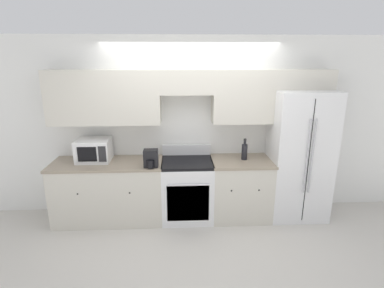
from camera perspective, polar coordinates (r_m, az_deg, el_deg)
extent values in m
plane|color=beige|center=(4.36, 0.20, -15.62)|extent=(12.00, 12.00, 0.00)
cube|color=white|center=(4.48, -0.22, 3.31)|extent=(8.00, 0.06, 2.60)
cube|color=beige|center=(4.31, -16.36, 8.53)|extent=(1.53, 0.33, 0.74)
cube|color=beige|center=(4.18, -1.07, 11.74)|extent=(0.72, 0.33, 0.33)
cube|color=beige|center=(4.40, 14.90, 8.78)|extent=(1.67, 0.33, 0.74)
cube|color=beige|center=(4.54, -15.45, -8.83)|extent=(1.53, 0.62, 0.85)
cube|color=gray|center=(4.37, -15.88, -3.58)|extent=(1.55, 0.64, 0.03)
sphere|color=black|center=(4.31, -20.95, -8.87)|extent=(0.03, 0.03, 0.03)
sphere|color=black|center=(4.15, -11.78, -9.09)|extent=(0.03, 0.03, 0.03)
cube|color=beige|center=(4.52, 9.18, -8.54)|extent=(0.84, 0.62, 0.85)
cube|color=gray|center=(4.35, 9.44, -3.25)|extent=(0.87, 0.64, 0.03)
sphere|color=black|center=(4.16, 7.52, -8.80)|extent=(0.03, 0.03, 0.03)
sphere|color=black|center=(4.24, 12.62, -8.56)|extent=(0.03, 0.03, 0.03)
cube|color=white|center=(4.43, -0.91, -8.88)|extent=(0.72, 0.62, 0.84)
cube|color=black|center=(4.18, -0.76, -11.17)|extent=(0.58, 0.01, 0.54)
cube|color=black|center=(4.26, -0.93, -3.50)|extent=(0.72, 0.62, 0.04)
cube|color=white|center=(4.49, -1.06, -1.10)|extent=(0.72, 0.04, 0.16)
cylinder|color=silver|center=(4.03, -0.76, -7.83)|extent=(0.58, 0.02, 0.02)
cube|color=white|center=(4.62, 19.51, -1.92)|extent=(0.83, 0.72, 1.87)
cube|color=black|center=(4.31, 21.25, -3.38)|extent=(0.01, 0.01, 1.72)
cylinder|color=#B7B7BC|center=(4.25, 21.08, -2.33)|extent=(0.02, 0.02, 1.03)
cylinder|color=#B7B7BC|center=(4.28, 21.94, -2.30)|extent=(0.02, 0.02, 1.03)
cube|color=white|center=(4.44, -18.18, -1.10)|extent=(0.46, 0.38, 0.31)
cube|color=black|center=(4.28, -19.38, -1.87)|extent=(0.25, 0.01, 0.20)
cube|color=#262628|center=(4.23, -16.74, -1.86)|extent=(0.10, 0.01, 0.22)
cylinder|color=black|center=(4.35, 9.95, -1.51)|extent=(0.08, 0.08, 0.22)
cylinder|color=black|center=(4.31, 10.04, 0.29)|extent=(0.03, 0.03, 0.06)
cylinder|color=black|center=(4.30, 10.07, 0.84)|extent=(0.04, 0.04, 0.02)
cube|color=black|center=(4.05, -7.84, -2.68)|extent=(0.19, 0.15, 0.23)
cylinder|color=black|center=(3.99, -7.91, -3.76)|extent=(0.10, 0.10, 0.10)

